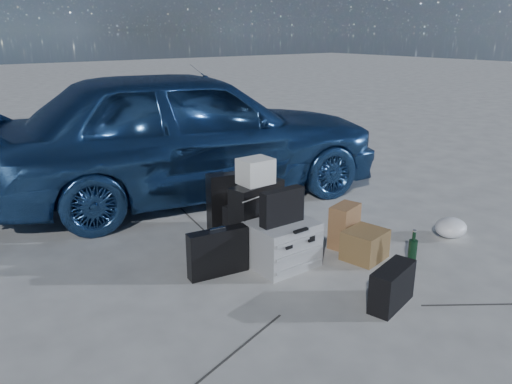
% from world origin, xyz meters
% --- Properties ---
extents(ground, '(60.00, 60.00, 0.00)m').
position_xyz_m(ground, '(0.00, 0.00, 0.00)').
color(ground, beige).
rests_on(ground, ground).
extents(car, '(4.78, 2.67, 1.54)m').
position_xyz_m(car, '(0.16, 2.49, 0.77)').
color(car, '#2F5B97').
rests_on(car, ground).
extents(pelican_case, '(0.53, 0.44, 0.39)m').
position_xyz_m(pelican_case, '(-0.14, 0.38, 0.19)').
color(pelican_case, '#A2A4A7').
rests_on(pelican_case, ground).
extents(laptop_bag, '(0.39, 0.11, 0.29)m').
position_xyz_m(laptop_bag, '(-0.16, 0.37, 0.53)').
color(laptop_bag, black).
rests_on(laptop_bag, pelican_case).
extents(briefcase, '(0.51, 0.18, 0.39)m').
position_xyz_m(briefcase, '(-0.67, 0.55, 0.19)').
color(briefcase, black).
rests_on(briefcase, ground).
extents(suitcase_left, '(0.46, 0.25, 0.57)m').
position_xyz_m(suitcase_left, '(-0.03, 1.33, 0.29)').
color(suitcase_left, black).
rests_on(suitcase_left, ground).
extents(suitcase_right, '(0.56, 0.29, 0.63)m').
position_xyz_m(suitcase_right, '(-0.15, 0.73, 0.32)').
color(suitcase_right, black).
rests_on(suitcase_right, ground).
extents(white_carton, '(0.28, 0.22, 0.22)m').
position_xyz_m(white_carton, '(-0.15, 0.74, 0.75)').
color(white_carton, silver).
rests_on(white_carton, suitcase_right).
extents(duffel_bag, '(0.67, 0.34, 0.32)m').
position_xyz_m(duffel_bag, '(0.10, 1.05, 0.16)').
color(duffel_bag, black).
rests_on(duffel_bag, ground).
extents(flat_box_white, '(0.46, 0.37, 0.07)m').
position_xyz_m(flat_box_white, '(0.08, 1.05, 0.36)').
color(flat_box_white, silver).
rests_on(flat_box_white, duffel_bag).
extents(flat_box_black, '(0.32, 0.26, 0.06)m').
position_xyz_m(flat_box_black, '(0.06, 1.06, 0.43)').
color(flat_box_black, black).
rests_on(flat_box_black, flat_box_white).
extents(kraft_bag, '(0.33, 0.25, 0.40)m').
position_xyz_m(kraft_bag, '(0.56, 0.34, 0.20)').
color(kraft_bag, olive).
rests_on(kraft_bag, ground).
extents(cardboard_box, '(0.40, 0.37, 0.26)m').
position_xyz_m(cardboard_box, '(0.51, 0.05, 0.13)').
color(cardboard_box, brown).
rests_on(cardboard_box, ground).
extents(plastic_bag, '(0.38, 0.34, 0.18)m').
position_xyz_m(plastic_bag, '(1.55, -0.12, 0.09)').
color(plastic_bag, white).
rests_on(plastic_bag, ground).
extents(messenger_bag, '(0.46, 0.26, 0.30)m').
position_xyz_m(messenger_bag, '(0.07, -0.60, 0.15)').
color(messenger_bag, black).
rests_on(messenger_bag, ground).
extents(green_bottle, '(0.09, 0.09, 0.29)m').
position_xyz_m(green_bottle, '(0.76, -0.27, 0.15)').
color(green_bottle, black).
rests_on(green_bottle, ground).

